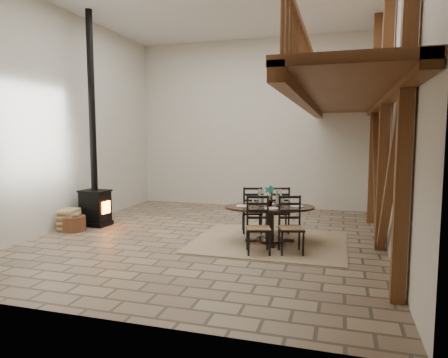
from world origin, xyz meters
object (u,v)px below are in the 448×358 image
(dining_table, at_px, (270,222))
(wood_stove, at_px, (94,179))
(log_basket, at_px, (74,223))
(log_stack, at_px, (69,220))

(dining_table, bearing_deg, wood_stove, 158.43)
(wood_stove, bearing_deg, log_basket, -96.54)
(log_basket, bearing_deg, dining_table, 3.57)
(dining_table, relative_size, log_stack, 4.02)
(dining_table, relative_size, log_basket, 4.24)
(log_stack, bearing_deg, log_basket, -8.31)
(dining_table, height_order, wood_stove, wood_stove)
(dining_table, distance_m, log_stack, 4.55)
(wood_stove, bearing_deg, log_stack, -108.27)
(log_basket, bearing_deg, wood_stove, 78.88)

